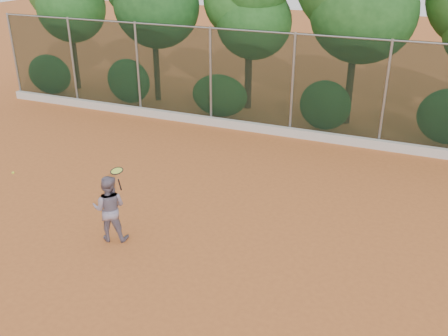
% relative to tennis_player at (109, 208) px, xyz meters
% --- Properties ---
extents(ground, '(80.00, 80.00, 0.00)m').
position_rel_tennis_player_xyz_m(ground, '(1.92, 1.02, -0.78)').
color(ground, '#B9602B').
rests_on(ground, ground).
extents(concrete_curb, '(24.00, 0.20, 0.30)m').
position_rel_tennis_player_xyz_m(concrete_curb, '(1.92, 7.84, -0.63)').
color(concrete_curb, beige).
rests_on(concrete_curb, ground).
extents(tennis_player, '(0.91, 0.81, 1.56)m').
position_rel_tennis_player_xyz_m(tennis_player, '(0.00, 0.00, 0.00)').
color(tennis_player, slate).
rests_on(tennis_player, ground).
extents(chainlink_fence, '(24.09, 0.09, 3.50)m').
position_rel_tennis_player_xyz_m(chainlink_fence, '(1.92, 8.02, 1.08)').
color(chainlink_fence, black).
rests_on(chainlink_fence, ground).
extents(tennis_racket, '(0.34, 0.34, 0.53)m').
position_rel_tennis_player_xyz_m(tennis_racket, '(0.40, -0.14, 1.01)').
color(tennis_racket, black).
rests_on(tennis_racket, ground).
extents(tennis_ball_in_flight, '(0.06, 0.06, 0.06)m').
position_rel_tennis_player_xyz_m(tennis_ball_in_flight, '(-2.10, -0.52, 0.72)').
color(tennis_ball_in_flight, '#C4D22F').
rests_on(tennis_ball_in_flight, ground).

